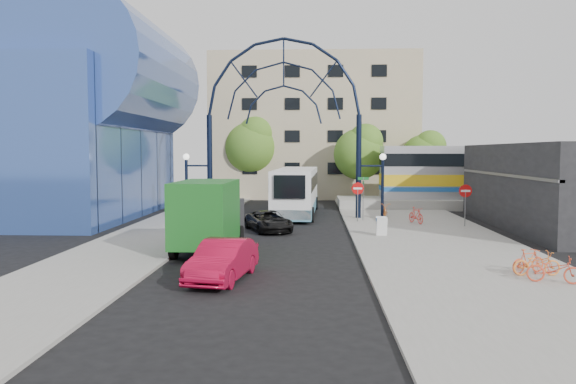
{
  "coord_description": "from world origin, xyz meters",
  "views": [
    {
      "loc": [
        2.03,
        -23.55,
        4.51
      ],
      "look_at": [
        0.66,
        6.0,
        2.41
      ],
      "focal_mm": 35.0,
      "sensor_mm": 36.0,
      "label": 1
    }
  ],
  "objects_px": {
    "bike_near_a": "(385,210)",
    "green_truck": "(210,216)",
    "train_car": "(540,172)",
    "tree_north_c": "(425,155)",
    "bike_far_b": "(528,261)",
    "gateway_arch": "(284,91)",
    "do_not_enter_sign": "(465,195)",
    "red_sedan": "(223,260)",
    "tree_north_b": "(252,144)",
    "stop_sign": "(358,192)",
    "bike_far_c": "(537,263)",
    "bike_far_a": "(554,270)",
    "city_bus": "(296,191)",
    "street_name_sign": "(363,189)",
    "black_suv": "(269,221)",
    "bike_near_b": "(416,215)",
    "tree_north_a": "(361,151)",
    "sandwich_board": "(382,224)"
  },
  "relations": [
    {
      "from": "tree_north_a",
      "to": "tree_north_b",
      "type": "xyz_separation_m",
      "value": [
        -10.0,
        4.0,
        0.66
      ]
    },
    {
      "from": "tree_north_c",
      "to": "black_suv",
      "type": "relative_size",
      "value": 1.54
    },
    {
      "from": "sandwich_board",
      "to": "bike_far_b",
      "type": "distance_m",
      "value": 10.01
    },
    {
      "from": "green_truck",
      "to": "bike_far_b",
      "type": "xyz_separation_m",
      "value": [
        12.51,
        -4.72,
        -1.05
      ]
    },
    {
      "from": "do_not_enter_sign",
      "to": "black_suv",
      "type": "relative_size",
      "value": 0.59
    },
    {
      "from": "bike_near_b",
      "to": "train_car",
      "type": "bearing_deg",
      "value": 22.64
    },
    {
      "from": "tree_north_c",
      "to": "green_truck",
      "type": "distance_m",
      "value": 30.33
    },
    {
      "from": "bike_near_a",
      "to": "bike_far_a",
      "type": "relative_size",
      "value": 1.11
    },
    {
      "from": "green_truck",
      "to": "bike_near_a",
      "type": "height_order",
      "value": "green_truck"
    },
    {
      "from": "green_truck",
      "to": "tree_north_c",
      "type": "bearing_deg",
      "value": 61.51
    },
    {
      "from": "tree_north_b",
      "to": "bike_far_b",
      "type": "xyz_separation_m",
      "value": [
        13.67,
        -33.03,
        -4.69
      ]
    },
    {
      "from": "do_not_enter_sign",
      "to": "red_sedan",
      "type": "xyz_separation_m",
      "value": [
        -12.17,
        -14.16,
        -1.27
      ]
    },
    {
      "from": "bike_near_b",
      "to": "green_truck",
      "type": "bearing_deg",
      "value": -159.25
    },
    {
      "from": "tree_north_a",
      "to": "red_sedan",
      "type": "relative_size",
      "value": 1.62
    },
    {
      "from": "black_suv",
      "to": "bike_near_b",
      "type": "height_order",
      "value": "black_suv"
    },
    {
      "from": "do_not_enter_sign",
      "to": "red_sedan",
      "type": "bearing_deg",
      "value": -130.7
    },
    {
      "from": "train_car",
      "to": "black_suv",
      "type": "height_order",
      "value": "train_car"
    },
    {
      "from": "tree_north_c",
      "to": "red_sedan",
      "type": "xyz_separation_m",
      "value": [
        -13.3,
        -32.08,
        -3.57
      ]
    },
    {
      "from": "tree_north_a",
      "to": "bike_far_b",
      "type": "distance_m",
      "value": 29.54
    },
    {
      "from": "black_suv",
      "to": "bike_near_b",
      "type": "bearing_deg",
      "value": -2.28
    },
    {
      "from": "tree_north_a",
      "to": "bike_far_a",
      "type": "relative_size",
      "value": 4.04
    },
    {
      "from": "street_name_sign",
      "to": "do_not_enter_sign",
      "type": "bearing_deg",
      "value": -24.16
    },
    {
      "from": "stop_sign",
      "to": "bike_far_c",
      "type": "distance_m",
      "value": 16.35
    },
    {
      "from": "tree_north_a",
      "to": "bike_near_a",
      "type": "height_order",
      "value": "tree_north_a"
    },
    {
      "from": "bike_near_a",
      "to": "train_car",
      "type": "bearing_deg",
      "value": 35.81
    },
    {
      "from": "bike_near_b",
      "to": "bike_far_a",
      "type": "bearing_deg",
      "value": -103.77
    },
    {
      "from": "tree_north_c",
      "to": "sandwich_board",
      "type": "bearing_deg",
      "value": -106.55
    },
    {
      "from": "bike_near_b",
      "to": "tree_north_c",
      "type": "bearing_deg",
      "value": 57.05
    },
    {
      "from": "bike_far_b",
      "to": "gateway_arch",
      "type": "bearing_deg",
      "value": 3.99
    },
    {
      "from": "bike_near_a",
      "to": "green_truck",
      "type": "bearing_deg",
      "value": -122.87
    },
    {
      "from": "tree_north_c",
      "to": "bike_near_a",
      "type": "distance_m",
      "value": 15.35
    },
    {
      "from": "city_bus",
      "to": "black_suv",
      "type": "relative_size",
      "value": 2.89
    },
    {
      "from": "street_name_sign",
      "to": "bike_far_c",
      "type": "distance_m",
      "value": 16.82
    },
    {
      "from": "tree_north_b",
      "to": "bike_near_b",
      "type": "distance_m",
      "value": 22.84
    },
    {
      "from": "gateway_arch",
      "to": "bike_far_c",
      "type": "bearing_deg",
      "value": -60.28
    },
    {
      "from": "do_not_enter_sign",
      "to": "bike_near_b",
      "type": "height_order",
      "value": "do_not_enter_sign"
    },
    {
      "from": "black_suv",
      "to": "do_not_enter_sign",
      "type": "bearing_deg",
      "value": -12.1
    },
    {
      "from": "bike_far_b",
      "to": "tree_north_c",
      "type": "bearing_deg",
      "value": -30.09
    },
    {
      "from": "street_name_sign",
      "to": "sandwich_board",
      "type": "height_order",
      "value": "street_name_sign"
    },
    {
      "from": "green_truck",
      "to": "bike_far_a",
      "type": "xyz_separation_m",
      "value": [
        12.81,
        -6.19,
        -1.04
      ]
    },
    {
      "from": "train_car",
      "to": "bike_near_a",
      "type": "relative_size",
      "value": 13.11
    },
    {
      "from": "green_truck",
      "to": "black_suv",
      "type": "height_order",
      "value": "green_truck"
    },
    {
      "from": "train_car",
      "to": "city_bus",
      "type": "relative_size",
      "value": 2.06
    },
    {
      "from": "gateway_arch",
      "to": "red_sedan",
      "type": "height_order",
      "value": "gateway_arch"
    },
    {
      "from": "gateway_arch",
      "to": "do_not_enter_sign",
      "type": "height_order",
      "value": "gateway_arch"
    },
    {
      "from": "stop_sign",
      "to": "bike_near_b",
      "type": "distance_m",
      "value": 3.87
    },
    {
      "from": "street_name_sign",
      "to": "sandwich_board",
      "type": "distance_m",
      "value": 6.78
    },
    {
      "from": "black_suv",
      "to": "tree_north_c",
      "type": "bearing_deg",
      "value": 36.05
    },
    {
      "from": "bike_near_a",
      "to": "bike_near_b",
      "type": "relative_size",
      "value": 1.15
    },
    {
      "from": "tree_north_b",
      "to": "stop_sign",
      "type": "bearing_deg",
      "value": -64.17
    }
  ]
}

